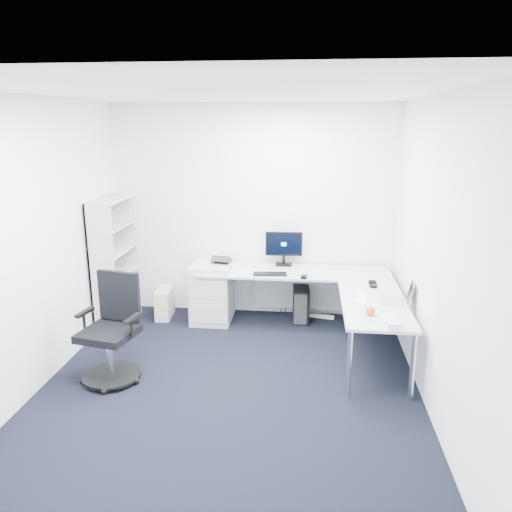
# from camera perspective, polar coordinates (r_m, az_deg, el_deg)

# --- Properties ---
(ground) EXTENTS (4.20, 4.20, 0.00)m
(ground) POSITION_cam_1_polar(r_m,az_deg,el_deg) (4.90, -3.18, -15.17)
(ground) COLOR black
(ceiling) EXTENTS (4.20, 4.20, 0.00)m
(ceiling) POSITION_cam_1_polar(r_m,az_deg,el_deg) (4.24, -3.73, 18.22)
(ceiling) COLOR white
(wall_back) EXTENTS (3.60, 0.02, 2.70)m
(wall_back) POSITION_cam_1_polar(r_m,az_deg,el_deg) (6.41, -0.33, 5.07)
(wall_back) COLOR white
(wall_back) RESTS_ON ground
(wall_front) EXTENTS (3.60, 0.02, 2.70)m
(wall_front) POSITION_cam_1_polar(r_m,az_deg,el_deg) (2.46, -11.71, -12.30)
(wall_front) COLOR white
(wall_front) RESTS_ON ground
(wall_left) EXTENTS (0.02, 4.20, 2.70)m
(wall_left) POSITION_cam_1_polar(r_m,az_deg,el_deg) (5.00, -24.25, 0.82)
(wall_left) COLOR white
(wall_left) RESTS_ON ground
(wall_right) EXTENTS (0.02, 4.20, 2.70)m
(wall_right) POSITION_cam_1_polar(r_m,az_deg,el_deg) (4.45, 20.07, -0.37)
(wall_right) COLOR white
(wall_right) RESTS_ON ground
(l_desk) EXTENTS (2.36, 1.32, 0.69)m
(l_desk) POSITION_cam_1_polar(r_m,az_deg,el_deg) (5.96, 4.21, -5.79)
(l_desk) COLOR #B3B5B5
(l_desk) RESTS_ON ground
(drawer_pedestal) EXTENTS (0.49, 0.61, 0.75)m
(drawer_pedestal) POSITION_cam_1_polar(r_m,az_deg,el_deg) (6.39, -5.01, -4.07)
(drawer_pedestal) COLOR #B3B5B5
(drawer_pedestal) RESTS_ON ground
(bookshelf) EXTENTS (0.31, 0.79, 1.59)m
(bookshelf) POSITION_cam_1_polar(r_m,az_deg,el_deg) (6.31, -15.83, -0.84)
(bookshelf) COLOR #B6B9B8
(bookshelf) RESTS_ON ground
(task_chair) EXTENTS (0.69, 0.69, 1.05)m
(task_chair) POSITION_cam_1_polar(r_m,az_deg,el_deg) (5.05, -16.55, -8.15)
(task_chair) COLOR black
(task_chair) RESTS_ON ground
(black_pc_tower) EXTENTS (0.23, 0.46, 0.44)m
(black_pc_tower) POSITION_cam_1_polar(r_m,az_deg,el_deg) (6.44, 5.15, -5.39)
(black_pc_tower) COLOR black
(black_pc_tower) RESTS_ON ground
(beige_pc_tower) EXTENTS (0.20, 0.41, 0.38)m
(beige_pc_tower) POSITION_cam_1_polar(r_m,az_deg,el_deg) (6.61, -10.41, -5.32)
(beige_pc_tower) COLOR beige
(beige_pc_tower) RESTS_ON ground
(power_strip) EXTENTS (0.34, 0.12, 0.04)m
(power_strip) POSITION_cam_1_polar(r_m,az_deg,el_deg) (6.59, 7.43, -6.84)
(power_strip) COLOR white
(power_strip) RESTS_ON ground
(monitor) EXTENTS (0.47, 0.16, 0.45)m
(monitor) POSITION_cam_1_polar(r_m,az_deg,el_deg) (6.34, 3.19, 0.89)
(monitor) COLOR black
(monitor) RESTS_ON l_desk
(black_keyboard) EXTENTS (0.41, 0.18, 0.02)m
(black_keyboard) POSITION_cam_1_polar(r_m,az_deg,el_deg) (5.99, 1.61, -2.07)
(black_keyboard) COLOR black
(black_keyboard) RESTS_ON l_desk
(mouse) EXTENTS (0.08, 0.11, 0.03)m
(mouse) POSITION_cam_1_polar(r_m,az_deg,el_deg) (5.89, 5.53, -2.36)
(mouse) COLOR black
(mouse) RESTS_ON l_desk
(desk_phone) EXTENTS (0.25, 0.25, 0.16)m
(desk_phone) POSITION_cam_1_polar(r_m,az_deg,el_deg) (6.30, -3.91, -0.60)
(desk_phone) COLOR #2D2C2F
(desk_phone) RESTS_ON l_desk
(laptop) EXTENTS (0.36, 0.36, 0.22)m
(laptop) POSITION_cam_1_polar(r_m,az_deg,el_deg) (5.28, 15.20, -3.84)
(laptop) COLOR silver
(laptop) RESTS_ON l_desk
(white_keyboard) EXTENTS (0.15, 0.40, 0.01)m
(white_keyboard) POSITION_cam_1_polar(r_m,az_deg,el_deg) (5.33, 11.98, -4.67)
(white_keyboard) COLOR white
(white_keyboard) RESTS_ON l_desk
(headphones) EXTENTS (0.14, 0.21, 0.05)m
(headphones) POSITION_cam_1_polar(r_m,az_deg,el_deg) (5.76, 13.22, -3.02)
(headphones) COLOR black
(headphones) RESTS_ON l_desk
(orange_fruit) EXTENTS (0.09, 0.09, 0.09)m
(orange_fruit) POSITION_cam_1_polar(r_m,az_deg,el_deg) (4.88, 12.95, -6.14)
(orange_fruit) COLOR #EB5A14
(orange_fruit) RESTS_ON l_desk
(tissue_box) EXTENTS (0.12, 0.22, 0.07)m
(tissue_box) POSITION_cam_1_polar(r_m,az_deg,el_deg) (4.65, 15.29, -7.46)
(tissue_box) COLOR white
(tissue_box) RESTS_ON l_desk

